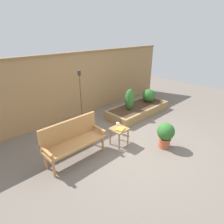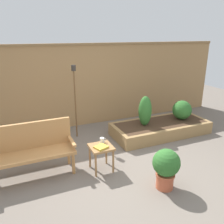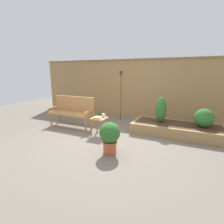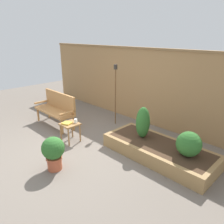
% 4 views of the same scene
% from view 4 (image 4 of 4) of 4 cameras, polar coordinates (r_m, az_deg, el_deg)
% --- Properties ---
extents(ground_plane, '(14.00, 14.00, 0.00)m').
position_cam_4_polar(ground_plane, '(5.12, -10.94, -9.82)').
color(ground_plane, '#70665B').
extents(fence_back, '(8.40, 0.14, 2.16)m').
position_cam_4_polar(fence_back, '(6.42, 8.01, 6.92)').
color(fence_back, '#A37A4C').
rests_on(fence_back, ground_plane).
extents(garden_bench, '(1.44, 0.48, 0.94)m').
position_cam_4_polar(garden_bench, '(6.40, -14.27, 1.36)').
color(garden_bench, '#B77F47').
rests_on(garden_bench, ground_plane).
extents(side_table, '(0.40, 0.40, 0.48)m').
position_cam_4_polar(side_table, '(5.35, -10.95, -3.76)').
color(side_table, '#9E7042').
rests_on(side_table, ground_plane).
extents(cup_on_table, '(0.12, 0.08, 0.10)m').
position_cam_4_polar(cup_on_table, '(5.31, -9.50, -2.31)').
color(cup_on_table, white).
rests_on(cup_on_table, side_table).
extents(book_on_table, '(0.26, 0.24, 0.03)m').
position_cam_4_polar(book_on_table, '(5.30, -11.74, -2.88)').
color(book_on_table, gold).
rests_on(book_on_table, side_table).
extents(potted_boxwood, '(0.44, 0.44, 0.68)m').
position_cam_4_polar(potted_boxwood, '(4.35, -15.13, -9.86)').
color(potted_boxwood, '#B75638').
rests_on(potted_boxwood, ground_plane).
extents(raised_planter_bed, '(2.40, 1.00, 0.30)m').
position_cam_4_polar(raised_planter_bed, '(4.82, 12.10, -9.84)').
color(raised_planter_bed, '#997547').
rests_on(raised_planter_bed, ground_plane).
extents(shrub_near_bench, '(0.31, 0.31, 0.72)m').
position_cam_4_polar(shrub_near_bench, '(4.85, 8.10, -2.74)').
color(shrub_near_bench, brown).
rests_on(shrub_near_bench, raised_planter_bed).
extents(shrub_far_corner, '(0.48, 0.48, 0.48)m').
position_cam_4_polar(shrub_far_corner, '(4.39, 19.50, -7.92)').
color(shrub_far_corner, brown).
rests_on(shrub_far_corner, raised_planter_bed).
extents(tiki_torch, '(0.10, 0.10, 1.73)m').
position_cam_4_polar(tiki_torch, '(6.10, 0.92, 7.28)').
color(tiki_torch, brown).
rests_on(tiki_torch, ground_plane).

